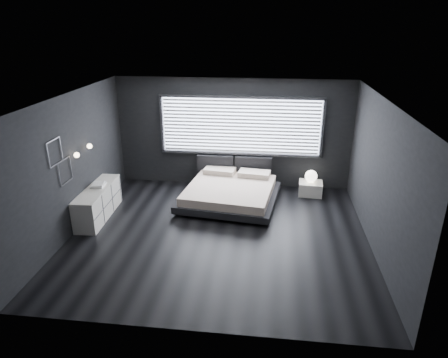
# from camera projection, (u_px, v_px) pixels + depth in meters

# --- Properties ---
(room) EXTENTS (6.04, 6.00, 2.80)m
(room) POSITION_uv_depth(u_px,v_px,m) (219.00, 171.00, 7.70)
(room) COLOR black
(room) RESTS_ON ground
(window) EXTENTS (4.14, 0.09, 1.52)m
(window) POSITION_uv_depth(u_px,v_px,m) (241.00, 126.00, 10.08)
(window) COLOR white
(window) RESTS_ON ground
(headboard) EXTENTS (1.96, 0.16, 0.52)m
(headboard) POSITION_uv_depth(u_px,v_px,m) (234.00, 165.00, 10.43)
(headboard) COLOR black
(headboard) RESTS_ON ground
(sconce_near) EXTENTS (0.18, 0.11, 0.11)m
(sconce_near) POSITION_uv_depth(u_px,v_px,m) (77.00, 155.00, 7.99)
(sconce_near) COLOR silver
(sconce_near) RESTS_ON ground
(sconce_far) EXTENTS (0.18, 0.11, 0.11)m
(sconce_far) POSITION_uv_depth(u_px,v_px,m) (89.00, 146.00, 8.54)
(sconce_far) COLOR silver
(sconce_far) RESTS_ON ground
(wall_art_upper) EXTENTS (0.01, 0.48, 0.48)m
(wall_art_upper) POSITION_uv_depth(u_px,v_px,m) (55.00, 152.00, 7.35)
(wall_art_upper) COLOR #47474C
(wall_art_upper) RESTS_ON ground
(wall_art_lower) EXTENTS (0.01, 0.48, 0.48)m
(wall_art_lower) POSITION_uv_depth(u_px,v_px,m) (65.00, 171.00, 7.76)
(wall_art_lower) COLOR #47474C
(wall_art_lower) RESTS_ON ground
(bed) EXTENTS (2.45, 2.36, 0.57)m
(bed) POSITION_uv_depth(u_px,v_px,m) (230.00, 192.00, 9.58)
(bed) COLOR black
(bed) RESTS_ON ground
(nightstand) EXTENTS (0.61, 0.52, 0.34)m
(nightstand) POSITION_uv_depth(u_px,v_px,m) (310.00, 188.00, 10.04)
(nightstand) COLOR silver
(nightstand) RESTS_ON ground
(orb_lamp) EXTENTS (0.30, 0.30, 0.30)m
(orb_lamp) POSITION_uv_depth(u_px,v_px,m) (311.00, 176.00, 9.95)
(orb_lamp) COLOR white
(orb_lamp) RESTS_ON nightstand
(dresser) EXTENTS (0.55, 1.74, 0.69)m
(dresser) POSITION_uv_depth(u_px,v_px,m) (98.00, 202.00, 8.86)
(dresser) COLOR silver
(dresser) RESTS_ON ground
(book_stack) EXTENTS (0.30, 0.38, 0.07)m
(book_stack) POSITION_uv_depth(u_px,v_px,m) (98.00, 185.00, 8.83)
(book_stack) COLOR silver
(book_stack) RESTS_ON dresser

